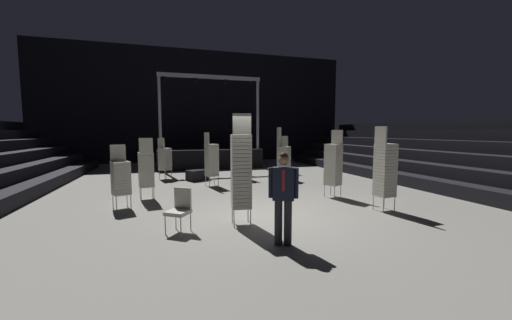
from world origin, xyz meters
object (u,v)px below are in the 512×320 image
at_px(chair_stack_rear_right, 242,160).
at_px(equipment_road_case, 198,175).
at_px(man_with_tie, 283,193).
at_px(chair_stack_mid_right, 241,170).
at_px(chair_stack_rear_centre, 284,158).
at_px(chair_stack_aisle_right, 385,169).
at_px(chair_stack_aisle_left, 282,150).
at_px(loose_chair_near_man, 180,207).
at_px(chair_stack_mid_centre, 121,177).
at_px(chair_stack_mid_left, 146,169).
at_px(stage_riser, 209,157).
at_px(chair_stack_rear_left, 333,164).
at_px(chair_stack_front_right, 165,158).
at_px(chair_stack_front_left, 211,159).

xyz_separation_m(chair_stack_rear_right, equipment_road_case, (-1.98, 0.32, -0.67)).
relative_size(man_with_tie, chair_stack_mid_right, 0.70).
relative_size(chair_stack_rear_centre, chair_stack_aisle_right, 0.85).
distance_m(chair_stack_mid_right, chair_stack_aisle_left, 9.23).
bearing_deg(loose_chair_near_man, man_with_tie, 179.88).
xyz_separation_m(chair_stack_rear_centre, equipment_road_case, (-3.76, 0.95, -0.75)).
bearing_deg(chair_stack_mid_right, chair_stack_mid_centre, 146.57).
bearing_deg(man_with_tie, chair_stack_mid_left, -37.22).
distance_m(chair_stack_mid_left, loose_chair_near_man, 3.66).
bearing_deg(chair_stack_mid_left, chair_stack_mid_right, -65.99).
relative_size(chair_stack_aisle_right, equipment_road_case, 2.56).
bearing_deg(chair_stack_aisle_left, chair_stack_aisle_right, -9.08).
height_order(chair_stack_mid_centre, chair_stack_aisle_left, chair_stack_aisle_left).
bearing_deg(chair_stack_aisle_right, loose_chair_near_man, -91.16).
relative_size(stage_riser, chair_stack_rear_left, 2.72).
height_order(chair_stack_mid_right, equipment_road_case, chair_stack_mid_right).
relative_size(chair_stack_mid_centre, loose_chair_near_man, 1.90).
xyz_separation_m(chair_stack_rear_left, chair_stack_aisle_left, (0.64, 6.17, 0.08)).
bearing_deg(chair_stack_rear_right, chair_stack_front_right, 7.16).
height_order(chair_stack_mid_centre, chair_stack_rear_centre, chair_stack_rear_centre).
xyz_separation_m(man_with_tie, chair_stack_rear_right, (1.17, 7.87, -0.11)).
distance_m(chair_stack_mid_centre, chair_stack_aisle_left, 9.20).
xyz_separation_m(chair_stack_front_left, loose_chair_near_man, (-1.44, -5.27, -0.53)).
relative_size(chair_stack_mid_right, chair_stack_rear_centre, 1.30).
relative_size(chair_stack_mid_right, chair_stack_aisle_left, 1.07).
relative_size(chair_stack_front_right, chair_stack_rear_centre, 0.96).
relative_size(chair_stack_rear_right, equipment_road_case, 1.99).
distance_m(man_with_tie, chair_stack_mid_right, 1.54).
bearing_deg(chair_stack_front_left, chair_stack_aisle_right, 23.33).
distance_m(chair_stack_rear_centre, chair_stack_aisle_left, 2.54).
distance_m(chair_stack_rear_right, equipment_road_case, 2.11).
bearing_deg(chair_stack_aisle_left, chair_stack_front_left, -61.89).
height_order(chair_stack_mid_right, chair_stack_mid_centre, chair_stack_mid_right).
xyz_separation_m(chair_stack_rear_centre, loose_chair_near_man, (-4.81, -5.90, -0.45)).
xyz_separation_m(chair_stack_mid_right, loose_chair_near_man, (-1.39, -0.10, -0.75)).
xyz_separation_m(chair_stack_front_right, equipment_road_case, (1.39, -0.82, -0.71)).
bearing_deg(chair_stack_mid_left, chair_stack_front_left, 27.21).
height_order(chair_stack_front_right, chair_stack_mid_left, chair_stack_mid_left).
xyz_separation_m(stage_riser, chair_stack_mid_right, (-0.81, -11.63, 0.63)).
bearing_deg(chair_stack_rear_left, chair_stack_aisle_left, -32.89).
relative_size(chair_stack_mid_left, loose_chair_near_man, 2.08).
bearing_deg(chair_stack_mid_centre, chair_stack_rear_centre, -173.68).
bearing_deg(chair_stack_rear_left, chair_stack_rear_right, -2.70).
height_order(chair_stack_front_left, chair_stack_aisle_left, chair_stack_aisle_left).
height_order(chair_stack_rear_right, loose_chair_near_man, chair_stack_rear_right).
bearing_deg(chair_stack_mid_centre, chair_stack_mid_left, -142.64).
distance_m(chair_stack_aisle_right, loose_chair_near_man, 5.47).
relative_size(chair_stack_front_left, equipment_road_case, 2.37).
xyz_separation_m(chair_stack_front_right, chair_stack_rear_left, (5.36, -5.56, 0.17)).
distance_m(chair_stack_rear_centre, chair_stack_aisle_right, 5.75).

